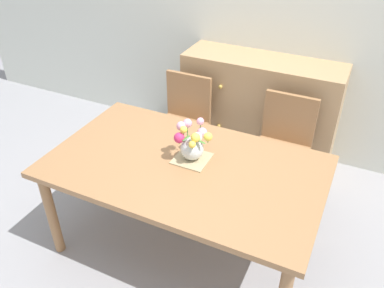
% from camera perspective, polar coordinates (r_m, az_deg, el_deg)
% --- Properties ---
extents(ground_plane, '(12.00, 12.00, 0.00)m').
position_cam_1_polar(ground_plane, '(3.06, -0.92, -14.12)').
color(ground_plane, '#939399').
extents(back_wall, '(7.00, 0.10, 2.80)m').
position_cam_1_polar(back_wall, '(3.66, 10.77, 19.44)').
color(back_wall, silver).
rests_on(back_wall, ground_plane).
extents(dining_table, '(1.79, 1.06, 0.74)m').
position_cam_1_polar(dining_table, '(2.61, -1.05, -4.28)').
color(dining_table, '#9E7047').
rests_on(dining_table, ground_plane).
extents(chair_left, '(0.42, 0.42, 0.90)m').
position_cam_1_polar(chair_left, '(3.50, -1.25, 3.74)').
color(chair_left, '#9E7047').
rests_on(chair_left, ground_plane).
extents(chair_right, '(0.42, 0.42, 0.90)m').
position_cam_1_polar(chair_right, '(3.26, 13.04, 0.21)').
color(chair_right, '#9E7047').
rests_on(chair_right, ground_plane).
extents(dresser, '(1.40, 0.47, 1.00)m').
position_cam_1_polar(dresser, '(3.72, 9.62, 4.79)').
color(dresser, tan).
rests_on(dresser, ground_plane).
extents(placemat, '(0.22, 0.22, 0.01)m').
position_cam_1_polar(placemat, '(2.60, -0.00, -2.12)').
color(placemat, tan).
rests_on(placemat, dining_table).
extents(flower_vase, '(0.23, 0.21, 0.27)m').
position_cam_1_polar(flower_vase, '(2.54, 0.02, 0.15)').
color(flower_vase, silver).
rests_on(flower_vase, placemat).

